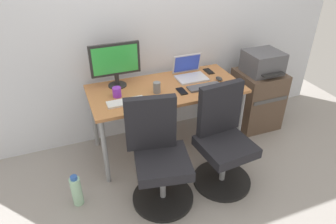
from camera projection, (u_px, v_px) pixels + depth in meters
ground_plane at (166, 146)px, 3.36m from camera, size 5.28×5.28×0.00m
back_wall at (151, 17)px, 3.02m from camera, size 4.40×0.04×2.60m
desk at (166, 94)px, 3.01m from camera, size 1.50×0.70×0.72m
office_chair_left at (159, 158)px, 2.54m from camera, size 0.54×0.54×0.94m
office_chair_right at (223, 142)px, 2.73m from camera, size 0.54×0.54×0.94m
side_cabinet at (256, 99)px, 3.57m from camera, size 0.48×0.48×0.68m
printer at (263, 62)px, 3.33m from camera, size 0.38×0.40×0.24m
water_bottle_on_floor at (77, 191)px, 2.59m from camera, size 0.09×0.09×0.31m
desktop_monitor at (115, 62)px, 2.88m from camera, size 0.48×0.18×0.43m
open_laptop at (190, 72)px, 3.16m from camera, size 0.31×0.27×0.22m
keyboard_by_monitor at (126, 102)px, 2.71m from camera, size 0.34×0.12×0.02m
keyboard_by_laptop at (205, 87)px, 2.97m from camera, size 0.34×0.12×0.02m
mouse_by_monitor at (233, 84)px, 3.01m from camera, size 0.06×0.10×0.03m
mouse_by_laptop at (219, 79)px, 3.11m from camera, size 0.06×0.10×0.03m
coffee_mug at (117, 92)px, 2.80m from camera, size 0.08×0.08×0.09m
pen_cup at (157, 87)px, 2.86m from camera, size 0.07×0.07×0.10m
phone_near_laptop at (182, 91)px, 2.90m from camera, size 0.07×0.14×0.01m
phone_near_monitor at (209, 71)px, 3.30m from camera, size 0.07×0.14×0.01m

